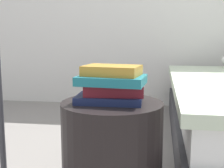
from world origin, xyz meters
name	(u,v)px	position (x,y,z in m)	size (l,w,h in m)	color
side_table	(112,152)	(0.00, 0.00, 0.23)	(0.46, 0.46, 0.46)	black
book_navy	(109,99)	(-0.01, -0.01, 0.48)	(0.29, 0.17, 0.03)	#19234C
book_maroon	(115,89)	(0.01, 0.01, 0.52)	(0.26, 0.17, 0.05)	maroon
book_teal	(112,80)	(0.00, -0.01, 0.57)	(0.29, 0.20, 0.04)	#1E727F
book_ochre	(113,70)	(0.00, 0.00, 0.61)	(0.24, 0.16, 0.04)	#B7842D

